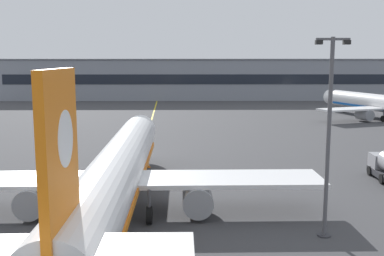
{
  "coord_description": "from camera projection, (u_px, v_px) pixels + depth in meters",
  "views": [
    {
      "loc": [
        5.51,
        -22.84,
        12.05
      ],
      "look_at": [
        6.05,
        16.57,
        6.02
      ],
      "focal_mm": 42.65,
      "sensor_mm": 36.0,
      "label": 1
    }
  ],
  "objects": [
    {
      "name": "taxiway_centreline",
      "position": [
        139.0,
        161.0,
        53.98
      ],
      "size": [
        6.62,
        179.9,
        0.01
      ],
      "primitive_type": "cube",
      "rotation": [
        0.0,
        0.0,
        0.04
      ],
      "color": "yellow",
      "rests_on": "ground"
    },
    {
      "name": "airliner_foreground",
      "position": [
        116.0,
        173.0,
        34.82
      ],
      "size": [
        32.04,
        41.43,
        11.65
      ],
      "color": "white",
      "rests_on": "ground"
    },
    {
      "name": "apron_lamp_post",
      "position": [
        329.0,
        135.0,
        30.2
      ],
      "size": [
        2.24,
        0.9,
        13.43
      ],
      "color": "#515156",
      "rests_on": "ground"
    },
    {
      "name": "safety_cone_by_nose_gear",
      "position": [
        148.0,
        165.0,
        50.85
      ],
      "size": [
        0.44,
        0.44,
        0.55
      ],
      "color": "orange",
      "rests_on": "ground"
    },
    {
      "name": "terminal_building",
      "position": [
        196.0,
        79.0,
        135.23
      ],
      "size": [
        114.59,
        12.4,
        11.94
      ],
      "color": "gray",
      "rests_on": "ground"
    }
  ]
}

